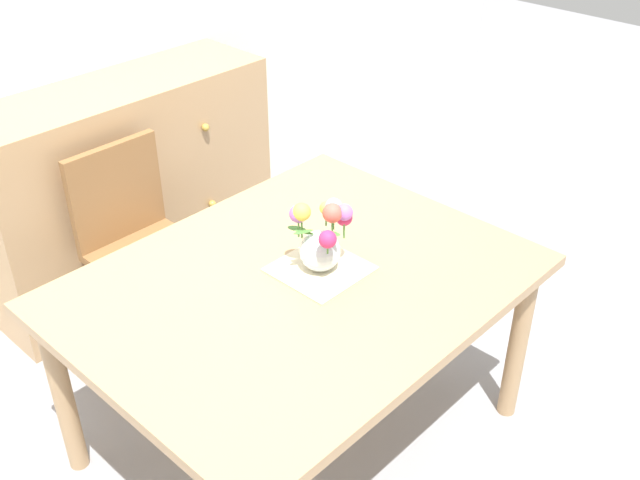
{
  "coord_description": "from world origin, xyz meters",
  "views": [
    {
      "loc": [
        -1.41,
        -1.44,
        2.19
      ],
      "look_at": [
        0.09,
        -0.02,
        0.86
      ],
      "focal_mm": 42.11,
      "sensor_mm": 36.0,
      "label": 1
    }
  ],
  "objects_px": {
    "dining_table": "(298,298)",
    "dresser": "(128,188)",
    "chair_far": "(137,236)",
    "flower_vase": "(322,238)"
  },
  "relations": [
    {
      "from": "dining_table",
      "to": "dresser",
      "type": "distance_m",
      "value": 1.36
    },
    {
      "from": "chair_far",
      "to": "flower_vase",
      "type": "height_order",
      "value": "flower_vase"
    },
    {
      "from": "dining_table",
      "to": "chair_far",
      "type": "xyz_separation_m",
      "value": [
        -0.03,
        0.92,
        -0.14
      ]
    },
    {
      "from": "chair_far",
      "to": "dresser",
      "type": "bearing_deg",
      "value": -119.95
    },
    {
      "from": "dining_table",
      "to": "chair_far",
      "type": "distance_m",
      "value": 0.93
    },
    {
      "from": "dining_table",
      "to": "dresser",
      "type": "bearing_deg",
      "value": 81.13
    },
    {
      "from": "flower_vase",
      "to": "dresser",
      "type": "bearing_deg",
      "value": 85.05
    },
    {
      "from": "dining_table",
      "to": "flower_vase",
      "type": "xyz_separation_m",
      "value": [
        0.09,
        -0.02,
        0.21
      ]
    },
    {
      "from": "dresser",
      "to": "flower_vase",
      "type": "height_order",
      "value": "flower_vase"
    },
    {
      "from": "dining_table",
      "to": "dresser",
      "type": "height_order",
      "value": "dresser"
    }
  ]
}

